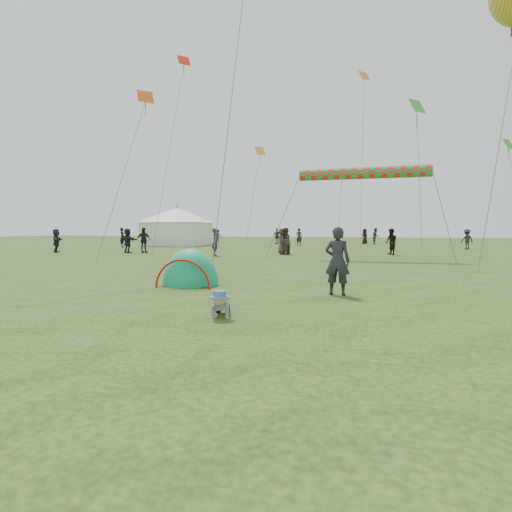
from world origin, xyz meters
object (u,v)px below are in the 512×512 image
(popup_tent, at_px, (191,285))
(standing_adult, at_px, (337,261))
(crawling_toddler, at_px, (221,302))
(event_marquee, at_px, (177,225))

(popup_tent, xyz_separation_m, standing_adult, (4.34, -0.61, 0.87))
(popup_tent, bearing_deg, crawling_toddler, -61.15)
(standing_adult, distance_m, event_marquee, 31.21)
(standing_adult, relative_size, event_marquee, 0.30)
(crawling_toddler, xyz_separation_m, popup_tent, (-2.37, 3.73, -0.27))
(popup_tent, height_order, standing_adult, standing_adult)
(standing_adult, height_order, event_marquee, event_marquee)
(crawling_toddler, relative_size, standing_adult, 0.41)
(popup_tent, xyz_separation_m, event_marquee, (-13.13, 25.23, 1.98))
(crawling_toddler, height_order, standing_adult, standing_adult)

